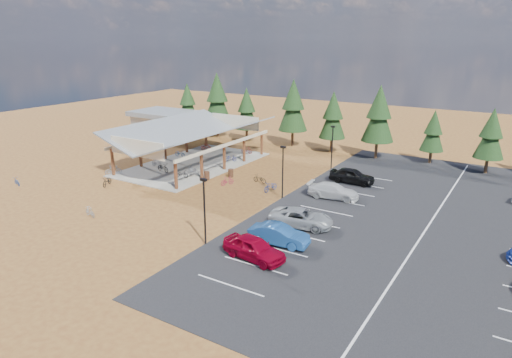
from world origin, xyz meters
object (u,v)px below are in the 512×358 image
car_1 (279,235)px  bike_10 (17,182)px  lamp_post_1 (283,168)px  bike_8 (107,181)px  bike_6 (231,158)px  car_2 (301,218)px  bike_14 (271,186)px  bike_7 (247,150)px  bike_15 (227,181)px  bike_1 (157,163)px  bike_2 (180,153)px  bike_9 (113,170)px  bike_16 (260,179)px  bike_pavilion (193,134)px  bike_5 (193,171)px  bike_13 (90,212)px  car_4 (352,176)px  lamp_post_0 (204,207)px  car_3 (333,191)px  bike_0 (163,167)px  lamp_post_2 (332,144)px  car_0 (254,248)px  trash_bin_0 (207,176)px  bike_4 (182,174)px  trash_bin_1 (231,173)px  bike_3 (206,147)px  outbuilding (168,123)px

car_1 → bike_10: bearing=86.9°
lamp_post_1 → bike_8: size_ratio=2.71×
bike_6 → car_2: size_ratio=0.29×
bike_14 → bike_7: bearing=140.9°
bike_8 → bike_15: bearing=8.4°
bike_1 → bike_2: size_ratio=0.95×
bike_9 → bike_16: 16.67m
bike_10 → bike_pavilion: bearing=162.3°
bike_5 → bike_8: size_ratio=0.83×
bike_8 → bike_16: bike_8 is taller
bike_13 → car_4: size_ratio=0.31×
lamp_post_1 → bike_8: (-17.42, -6.21, -2.48)m
lamp_post_0 → car_3: lamp_post_0 is taller
bike_0 → bike_1: size_ratio=1.11×
lamp_post_2 → car_0: size_ratio=1.09×
trash_bin_0 → bike_0: bearing=-175.3°
lamp_post_2 → bike_4: bearing=-135.6°
bike_2 → bike_5: bike_5 is taller
bike_14 → bike_16: (-2.41, 1.83, -0.07)m
bike_pavilion → bike_10: (-10.53, -16.12, -3.42)m
trash_bin_1 → bike_3: (-9.70, 8.11, 0.13)m
bike_0 → car_3: bearing=-73.7°
lamp_post_2 → bike_6: (-11.97, -3.48, -2.47)m
trash_bin_0 → bike_3: bearing=128.0°
trash_bin_0 → bike_16: (5.47, 2.06, -0.02)m
bike_8 → bike_16: bearing=11.0°
trash_bin_0 → car_1: bearing=-34.9°
outbuilding → bike_15: 27.02m
lamp_post_2 → bike_5: bearing=-138.3°
bike_8 → car_0: (21.79, -5.96, 0.35)m
bike_pavilion → lamp_post_1: size_ratio=3.77×
car_2 → bike_15: bearing=52.6°
bike_6 → bike_9: bearing=133.0°
bike_pavilion → bike_0: size_ratio=10.30×
trash_bin_1 → bike_9: (-11.64, -6.34, 0.10)m
car_4 → bike_pavilion: bearing=97.1°
bike_2 → bike_5: 8.62m
bike_14 → trash_bin_1: bearing=172.0°
lamp_post_2 → bike_0: lamp_post_2 is taller
bike_pavilion → lamp_post_1: (15.00, -5.00, -0.85)m
bike_0 → bike_2: (-2.86, 6.26, -0.03)m
trash_bin_1 → bike_8: 13.11m
bike_5 → car_1: car_1 is taller
bike_2 → bike_16: bike_2 is taller
car_0 → car_3: (-0.20, 14.73, -0.10)m
bike_1 → car_2: size_ratio=0.32×
bike_pavilion → trash_bin_1: size_ratio=21.56×
bike_5 → bike_9: bike_9 is taller
trash_bin_1 → bike_1: bike_1 is taller
car_3 → bike_10: bearing=106.9°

